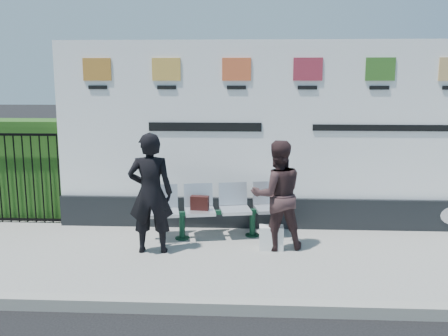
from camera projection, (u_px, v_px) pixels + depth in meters
name	position (u px, v px, depth m)	size (l,w,h in m)	color
pavement	(276.00, 259.00, 6.93)	(14.00, 3.00, 0.12)	gray
kerb	(283.00, 308.00, 5.45)	(14.00, 0.18, 0.14)	gray
billboard	(305.00, 149.00, 7.98)	(8.00, 0.30, 3.00)	black
hedge	(11.00, 168.00, 8.77)	(2.35, 0.70, 1.70)	#255018
bench	(218.00, 223.00, 7.65)	(2.08, 0.55, 0.45)	silver
woman_left	(151.00, 193.00, 6.91)	(0.62, 0.41, 1.70)	black
woman_right	(277.00, 195.00, 7.08)	(0.76, 0.59, 1.57)	#362324
handbag_brown	(200.00, 203.00, 7.55)	(0.27, 0.12, 0.21)	black
carrier_bag_white	(271.00, 238.00, 7.12)	(0.34, 0.20, 0.34)	silver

